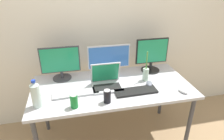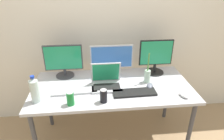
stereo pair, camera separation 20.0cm
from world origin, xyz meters
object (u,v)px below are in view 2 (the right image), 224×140
(monitor_center, at_px, (112,59))
(bamboo_vase, at_px, (147,75))
(water_bottle, at_px, (35,90))
(soda_can_near_keyboard, at_px, (70,99))
(monitor_right, at_px, (156,56))
(soda_can_by_laptop, at_px, (104,96))
(keyboard_aux, at_px, (75,91))
(mouse_by_keyboard, at_px, (150,86))
(work_desk, at_px, (112,90))
(laptop_silver, at_px, (106,81))
(keyboard_main, at_px, (135,93))
(mouse_by_laptop, at_px, (184,95))
(monitor_left, at_px, (64,61))

(monitor_center, xyz_separation_m, bamboo_vase, (0.36, -0.24, -0.11))
(water_bottle, distance_m, soda_can_near_keyboard, 0.33)
(monitor_right, relative_size, bamboo_vase, 1.20)
(water_bottle, relative_size, soda_can_by_laptop, 2.09)
(keyboard_aux, relative_size, soda_can_by_laptop, 3.48)
(mouse_by_keyboard, bearing_deg, bamboo_vase, 109.13)
(monitor_center, bearing_deg, soda_can_by_laptop, -103.14)
(soda_can_by_laptop, bearing_deg, water_bottle, 173.66)
(monitor_center, bearing_deg, work_desk, -95.13)
(laptop_silver, xyz_separation_m, keyboard_main, (0.26, -0.17, -0.05))
(mouse_by_laptop, bearing_deg, bamboo_vase, 109.85)
(mouse_by_keyboard, bearing_deg, monitor_right, 85.25)
(keyboard_main, height_order, soda_can_by_laptop, soda_can_by_laptop)
(laptop_silver, relative_size, soda_can_near_keyboard, 2.41)
(mouse_by_laptop, xyz_separation_m, soda_can_by_laptop, (-0.76, -0.00, 0.05))
(monitor_left, distance_m, mouse_by_laptop, 1.29)
(water_bottle, bearing_deg, keyboard_aux, 20.52)
(monitor_center, bearing_deg, soda_can_near_keyboard, -126.74)
(keyboard_aux, bearing_deg, work_desk, 10.39)
(mouse_by_laptop, bearing_deg, monitor_left, 133.57)
(monitor_right, height_order, bamboo_vase, monitor_right)
(laptop_silver, height_order, mouse_by_keyboard, laptop_silver)
(water_bottle, bearing_deg, laptop_silver, 17.83)
(monitor_right, height_order, laptop_silver, monitor_right)
(monitor_center, relative_size, keyboard_main, 1.14)
(bamboo_vase, bearing_deg, keyboard_main, -130.12)
(work_desk, height_order, mouse_by_keyboard, mouse_by_keyboard)
(laptop_silver, distance_m, soda_can_by_laptop, 0.28)
(monitor_left, height_order, water_bottle, monitor_left)
(soda_can_near_keyboard, bearing_deg, bamboo_vase, 22.85)
(monitor_center, xyz_separation_m, water_bottle, (-0.74, -0.49, -0.06))
(monitor_right, distance_m, laptop_silver, 0.65)
(monitor_center, relative_size, water_bottle, 1.81)
(monitor_left, bearing_deg, soda_can_near_keyboard, -79.02)
(mouse_by_keyboard, height_order, water_bottle, water_bottle)
(monitor_center, height_order, keyboard_main, monitor_center)
(laptop_silver, relative_size, water_bottle, 1.15)
(monitor_right, xyz_separation_m, keyboard_aux, (-0.90, -0.34, -0.19))
(water_bottle, bearing_deg, bamboo_vase, 12.82)
(mouse_by_keyboard, bearing_deg, laptop_silver, -170.81)
(keyboard_aux, xyz_separation_m, mouse_by_keyboard, (0.76, 0.01, 0.01))
(soda_can_by_laptop, bearing_deg, soda_can_near_keyboard, -177.68)
(monitor_left, distance_m, keyboard_main, 0.86)
(monitor_center, height_order, monitor_right, monitor_right)
(monitor_center, xyz_separation_m, soda_can_by_laptop, (-0.13, -0.56, -0.12))
(mouse_by_keyboard, bearing_deg, monitor_left, 177.77)
(mouse_by_laptop, distance_m, bamboo_vase, 0.42)
(laptop_silver, xyz_separation_m, water_bottle, (-0.65, -0.21, 0.06))
(laptop_silver, distance_m, mouse_by_keyboard, 0.45)
(mouse_by_laptop, bearing_deg, mouse_by_keyboard, 122.68)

